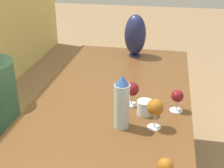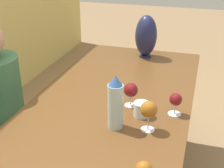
{
  "view_description": "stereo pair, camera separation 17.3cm",
  "coord_description": "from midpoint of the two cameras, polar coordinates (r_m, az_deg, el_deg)",
  "views": [
    {
      "loc": [
        -1.32,
        -0.29,
        1.61
      ],
      "look_at": [
        0.23,
        0.0,
        0.87
      ],
      "focal_mm": 50.0,
      "sensor_mm": 36.0,
      "label": 1
    },
    {
      "loc": [
        -1.28,
        -0.46,
        1.61
      ],
      "look_at": [
        0.23,
        0.0,
        0.87
      ],
      "focal_mm": 50.0,
      "sensor_mm": 36.0,
      "label": 2
    }
  ],
  "objects": [
    {
      "name": "water_tumbler",
      "position": [
        1.62,
        2.97,
        -4.41
      ],
      "size": [
        0.08,
        0.08,
        0.08
      ],
      "color": "silver",
      "rests_on": "dining_table"
    },
    {
      "name": "vase",
      "position": [
        2.4,
        2.19,
        8.91
      ],
      "size": [
        0.16,
        0.16,
        0.33
      ],
      "color": "#1E234C",
      "rests_on": "dining_table"
    },
    {
      "name": "wine_glass_5",
      "position": [
        1.48,
        4.6,
        -4.47
      ],
      "size": [
        0.08,
        0.08,
        0.15
      ],
      "color": "silver",
      "rests_on": "dining_table"
    },
    {
      "name": "water_bottle",
      "position": [
        1.47,
        -1.56,
        -3.48
      ],
      "size": [
        0.08,
        0.08,
        0.27
      ],
      "color": "#ADCCD6",
      "rests_on": "dining_table"
    },
    {
      "name": "wine_glass_0",
      "position": [
        1.69,
        0.73,
        -1.08
      ],
      "size": [
        0.08,
        0.08,
        0.13
      ],
      "color": "silver",
      "rests_on": "dining_table"
    },
    {
      "name": "wine_glass_3",
      "position": [
        1.15,
        5.31,
        -15.14
      ],
      "size": [
        0.06,
        0.06,
        0.13
      ],
      "color": "silver",
      "rests_on": "dining_table"
    },
    {
      "name": "dining_table",
      "position": [
        1.63,
        -4.59,
        -9.06
      ],
      "size": [
        2.33,
        0.88,
        0.77
      ],
      "color": "brown",
      "rests_on": "ground_plane"
    },
    {
      "name": "wine_glass_1",
      "position": [
        1.65,
        8.95,
        -2.41
      ],
      "size": [
        0.07,
        0.07,
        0.12
      ],
      "color": "silver",
      "rests_on": "dining_table"
    }
  ]
}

